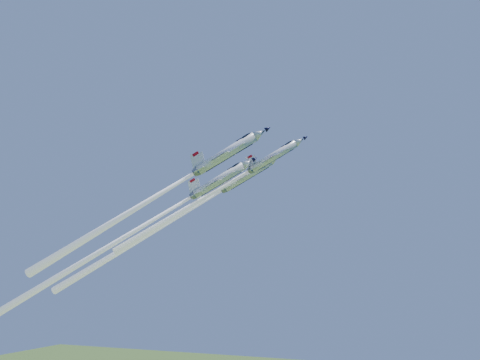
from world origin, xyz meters
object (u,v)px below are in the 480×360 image
at_px(jet_lead, 214,192).
at_px(jet_slot, 124,237).
at_px(jet_right, 153,198).
at_px(jet_left, 171,221).

height_order(jet_lead, jet_slot, jet_lead).
height_order(jet_right, jet_slot, jet_right).
bearing_deg(jet_slot, jet_right, 41.99).
distance_m(jet_lead, jet_left, 13.89).
relative_size(jet_lead, jet_left, 0.80).
relative_size(jet_left, jet_right, 1.06).
relative_size(jet_right, jet_slot, 0.84).
relative_size(jet_lead, jet_right, 0.84).
height_order(jet_lead, jet_right, jet_lead).
xyz_separation_m(jet_left, jet_slot, (-6.62, -8.35, -4.02)).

